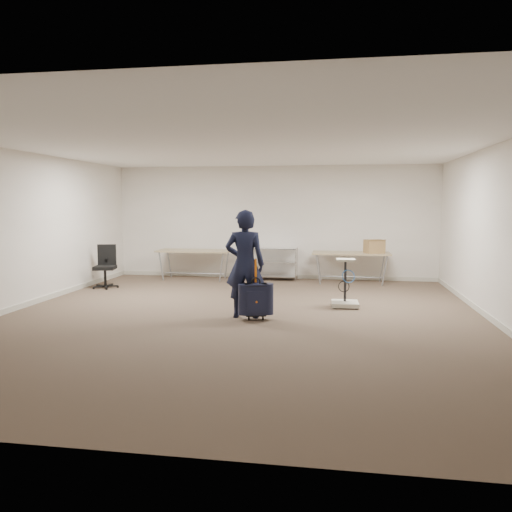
# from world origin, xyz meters

# --- Properties ---
(ground) EXTENTS (9.00, 9.00, 0.00)m
(ground) POSITION_xyz_m (0.00, 0.00, 0.00)
(ground) COLOR #46352A
(ground) RESTS_ON ground
(room_shell) EXTENTS (8.00, 9.00, 9.00)m
(room_shell) POSITION_xyz_m (0.00, 1.38, 0.05)
(room_shell) COLOR silver
(room_shell) RESTS_ON ground
(folding_table_left) EXTENTS (1.80, 0.75, 0.73)m
(folding_table_left) POSITION_xyz_m (-1.90, 3.95, 0.68)
(folding_table_left) COLOR #967E5C
(folding_table_left) RESTS_ON ground
(folding_table_right) EXTENTS (1.80, 0.75, 0.73)m
(folding_table_right) POSITION_xyz_m (1.90, 3.95, 0.68)
(folding_table_right) COLOR #967E5C
(folding_table_right) RESTS_ON ground
(wire_shelf) EXTENTS (1.22, 0.47, 0.80)m
(wire_shelf) POSITION_xyz_m (0.00, 4.20, 0.44)
(wire_shelf) COLOR silver
(wire_shelf) RESTS_ON ground
(person) EXTENTS (0.67, 0.47, 1.77)m
(person) POSITION_xyz_m (0.08, 0.07, 0.89)
(person) COLOR black
(person) RESTS_ON ground
(suitcase) EXTENTS (0.40, 0.29, 0.99)m
(suitcase) POSITION_xyz_m (0.28, -0.10, 0.34)
(suitcase) COLOR black
(suitcase) RESTS_ON ground
(office_chair) EXTENTS (0.58, 0.58, 0.96)m
(office_chair) POSITION_xyz_m (-3.52, 2.46, 0.29)
(office_chair) COLOR black
(office_chair) RESTS_ON ground
(equipment_cart) EXTENTS (0.49, 0.49, 0.88)m
(equipment_cart) POSITION_xyz_m (1.72, 1.18, 0.23)
(equipment_cart) COLOR beige
(equipment_cart) RESTS_ON ground
(cardboard_box) EXTENTS (0.50, 0.44, 0.31)m
(cardboard_box) POSITION_xyz_m (2.42, 3.87, 0.88)
(cardboard_box) COLOR olive
(cardboard_box) RESTS_ON folding_table_right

